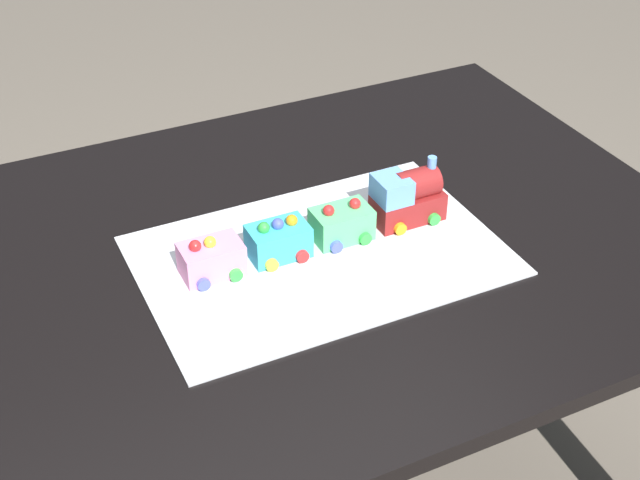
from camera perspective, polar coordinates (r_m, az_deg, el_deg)
The scene contains 6 objects.
dining_table at distance 1.58m, azimuth -1.47°, elevation -3.46°, with size 1.40×1.00×0.74m.
cake_board at distance 1.49m, azimuth 0.00°, elevation -1.01°, with size 0.60×0.40×0.00m, color silver.
cake_locomotive at distance 1.56m, azimuth 5.66°, elevation 2.79°, with size 0.14×0.08×0.12m.
cake_car_gondola_mint_green at distance 1.51m, azimuth 1.40°, elevation 1.08°, with size 0.10×0.08×0.07m.
cake_car_tanker_turquoise at distance 1.47m, azimuth -2.70°, elevation -0.02°, with size 0.10×0.08×0.07m.
cake_car_flatbed_bubblegum at distance 1.44m, azimuth -7.03°, elevation -1.22°, with size 0.10×0.08×0.07m.
Camera 1 is at (0.50, 1.13, 1.62)m, focal length 49.60 mm.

